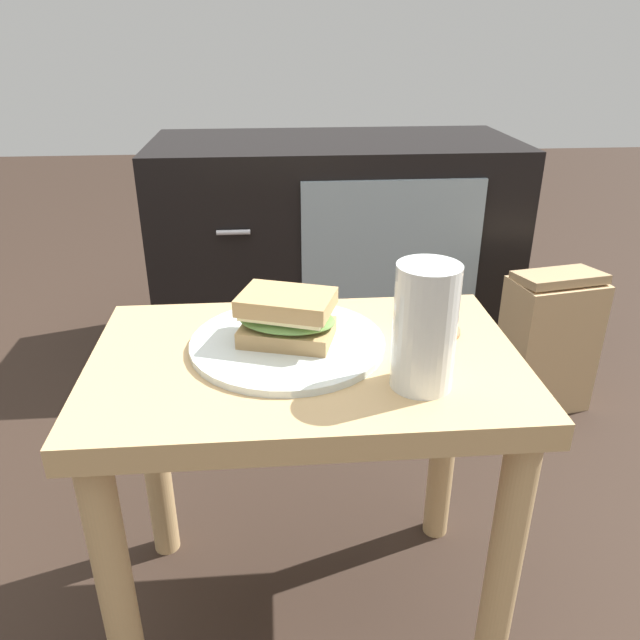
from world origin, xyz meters
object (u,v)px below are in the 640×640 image
object	(u,v)px
sandwich_front	(287,317)
coaster	(430,330)
beer_glass	(425,330)
paper_bag	(548,342)
plate	(288,343)
tv_cabinet	(334,245)

from	to	relation	value
sandwich_front	coaster	size ratio (longest dim) A/B	1.79
sandwich_front	beer_glass	xyz separation A→B (m)	(0.15, -0.11, 0.03)
coaster	paper_bag	world-z (taller)	coaster
plate	coaster	size ratio (longest dim) A/B	3.15
beer_glass	tv_cabinet	bearing A→B (deg)	89.75
plate	paper_bag	bearing A→B (deg)	39.60
paper_bag	tv_cabinet	bearing A→B (deg)	139.79
plate	coaster	bearing A→B (deg)	7.71
sandwich_front	beer_glass	size ratio (longest dim) A/B	0.97
tv_cabinet	paper_bag	bearing A→B (deg)	-40.21
plate	beer_glass	size ratio (longest dim) A/B	1.71
plate	sandwich_front	distance (m)	0.04
plate	coaster	xyz separation A→B (m)	(0.20, 0.03, -0.00)
tv_cabinet	coaster	xyz separation A→B (m)	(0.04, -0.89, 0.17)
plate	beer_glass	distance (m)	0.20
sandwich_front	beer_glass	distance (m)	0.19
coaster	paper_bag	bearing A→B (deg)	49.03
plate	beer_glass	xyz separation A→B (m)	(0.15, -0.11, 0.07)
beer_glass	coaster	size ratio (longest dim) A/B	1.84
tv_cabinet	sandwich_front	world-z (taller)	tv_cabinet
sandwich_front	coaster	world-z (taller)	sandwich_front
tv_cabinet	paper_bag	size ratio (longest dim) A/B	2.75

